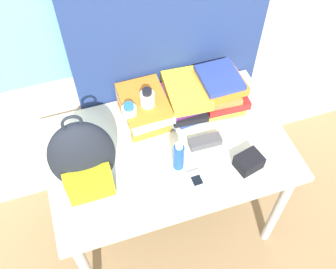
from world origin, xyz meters
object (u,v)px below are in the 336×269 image
sunscreen_bottle (179,156)px  sunglasses_case (205,142)px  cell_phone (197,181)px  book_stack_left (144,107)px  book_stack_right (220,88)px  sports_bottle (148,108)px  water_bottle (130,119)px  book_stack_center (186,97)px  camera_pouch (249,162)px  backpack (83,159)px

sunscreen_bottle → sunglasses_case: bearing=26.0°
cell_phone → sunglasses_case: 0.21m
book_stack_left → book_stack_right: size_ratio=1.00×
sports_bottle → cell_phone: bearing=-74.9°
book_stack_right → sunglasses_case: 0.29m
water_bottle → cell_phone: water_bottle is taller
book_stack_center → cell_phone: size_ratio=2.73×
book_stack_left → camera_pouch: size_ratio=2.22×
sports_bottle → sunglasses_case: size_ratio=1.51×
book_stack_right → cell_phone: book_stack_right is taller
water_bottle → backpack: bearing=-137.9°
book_stack_right → book_stack_center: bearing=178.2°
book_stack_center → sports_bottle: size_ratio=1.24×
book_stack_right → sunglasses_case: (-0.17, -0.23, -0.06)m
backpack → book_stack_left: backpack is taller
water_bottle → sunglasses_case: bearing=-30.4°
book_stack_right → sunglasses_case: book_stack_right is taller
sunscreen_bottle → book_stack_center: bearing=65.2°
backpack → camera_pouch: bearing=-10.9°
water_bottle → sunglasses_case: (0.30, -0.18, -0.07)m
sports_bottle → camera_pouch: size_ratio=1.79×
book_stack_right → book_stack_left: bearing=178.8°
book_stack_center → water_bottle: bearing=-167.8°
camera_pouch → sports_bottle: bearing=133.0°
book_stack_center → book_stack_right: book_stack_right is taller
sunscreen_bottle → cell_phone: size_ratio=1.61×
water_bottle → cell_phone: (0.19, -0.35, -0.08)m
backpack → sports_bottle: backpack is taller
sports_bottle → cell_phone: size_ratio=2.21×
book_stack_center → book_stack_right: size_ratio=0.99×
book_stack_left → sports_bottle: 0.06m
book_stack_center → water_bottle: 0.30m
sunglasses_case → camera_pouch: bearing=-51.4°
book_stack_left → sunglasses_case: (0.22, -0.24, -0.05)m
sunscreen_bottle → camera_pouch: bearing=-18.1°
book_stack_right → sunscreen_bottle: 0.44m
backpack → book_stack_center: size_ratio=1.58×
camera_pouch → backpack: bearing=169.1°
sports_bottle → sunscreen_bottle: size_ratio=1.37×
backpack → sunscreen_bottle: bearing=-5.2°
book_stack_left → book_stack_right: book_stack_right is taller
book_stack_right → sunscreen_bottle: book_stack_right is taller
book_stack_left → water_bottle: 0.11m
backpack → book_stack_center: bearing=27.8°
backpack → sunglasses_case: (0.54, 0.04, -0.17)m
sunscreen_bottle → cell_phone: (0.05, -0.10, -0.07)m
sports_bottle → sunglasses_case: sports_bottle is taller
backpack → sunglasses_case: bearing=4.3°
water_bottle → cell_phone: bearing=-61.4°
cell_phone → camera_pouch: (0.24, 0.01, 0.02)m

